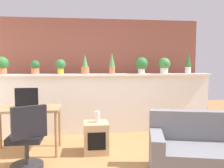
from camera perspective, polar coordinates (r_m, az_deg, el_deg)
The scene contains 18 objects.
divider_wall at distance 4.85m, azimuth -2.77°, elevation -5.07°, with size 4.72×0.16×1.21m, color white.
plant_shelf at distance 4.75m, azimuth -2.76°, elevation 2.33°, with size 4.72×0.28×0.04m, color white.
brick_wall_behind at distance 5.38m, azimuth -3.23°, elevation 2.78°, with size 4.72×0.10×2.50m, color brown.
potted_plant_0 at distance 4.99m, azimuth -25.92°, elevation 4.42°, with size 0.26×0.26×0.35m.
potted_plant_1 at distance 4.86m, azimuth -18.72°, elevation 4.09°, with size 0.18×0.18×0.28m.
potted_plant_2 at distance 4.74m, azimuth -12.80°, elevation 4.57°, with size 0.21×0.21×0.30m.
potted_plant_3 at distance 4.77m, azimuth -6.77°, elevation 4.60°, with size 0.17×0.17×0.41m.
potted_plant_4 at distance 4.77m, azimuth -0.00°, elevation 5.23°, with size 0.13×0.13×0.44m.
potted_plant_5 at distance 4.86m, azimuth 7.40°, elevation 4.91°, with size 0.27×0.27×0.35m.
potted_plant_6 at distance 5.04m, azimuth 12.96°, elevation 4.71°, with size 0.26×0.26×0.34m.
potted_plant_7 at distance 5.27m, azimuth 18.54°, elevation 4.83°, with size 0.13×0.13×0.46m.
desk at distance 3.96m, azimuth -20.75°, elevation -6.74°, with size 1.10×0.60×0.75m.
tv_monitor at distance 4.00m, azimuth -20.63°, elevation -3.14°, with size 0.37×0.04×0.31m, color black.
office_chair at distance 3.36m, azimuth -20.47°, elevation -13.66°, with size 0.52×0.52×0.91m.
side_cube_shelf at distance 3.84m, azimuth -4.01°, elevation -13.22°, with size 0.40×0.41×0.50m.
vase_on_shelf at distance 3.77m, azimuth -3.71°, elevation -8.19°, with size 0.09×0.09×0.18m, color silver.
book_on_desk at distance 3.77m, azimuth -17.42°, elevation -5.62°, with size 0.17×0.13×0.04m, color #B22D33.
couch at distance 3.32m, azimuth 23.57°, elevation -15.89°, with size 1.70×1.11×0.80m.
Camera 1 is at (-0.32, -2.77, 1.43)m, focal length 36.44 mm.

